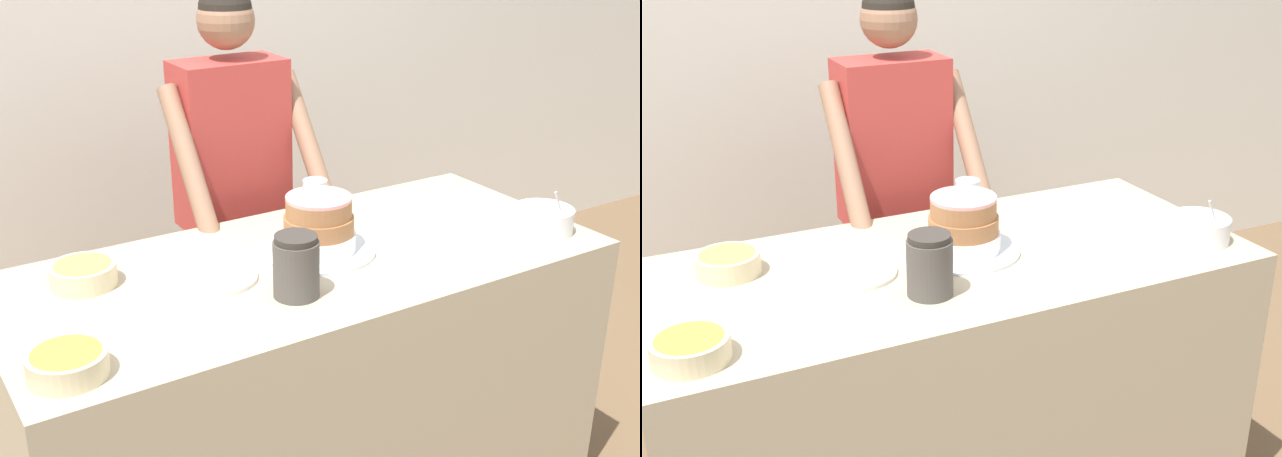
# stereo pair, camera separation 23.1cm
# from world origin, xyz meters

# --- Properties ---
(wall_back) EXTENTS (10.00, 0.05, 2.60)m
(wall_back) POSITION_xyz_m (0.00, 1.88, 1.30)
(wall_back) COLOR silver
(wall_back) RESTS_ON ground_plane
(counter) EXTENTS (1.81, 0.80, 0.92)m
(counter) POSITION_xyz_m (0.00, 0.40, 0.46)
(counter) COLOR tan
(counter) RESTS_ON ground_plane
(person_baker) EXTENTS (0.52, 0.46, 1.66)m
(person_baker) POSITION_xyz_m (0.08, 1.05, 1.00)
(person_baker) COLOR #2D2D38
(person_baker) RESTS_ON ground_plane
(cake) EXTENTS (0.35, 0.35, 0.18)m
(cake) POSITION_xyz_m (0.06, 0.43, 0.99)
(cake) COLOR silver
(cake) RESTS_ON counter
(frosting_bowl_orange) EXTENTS (0.18, 0.18, 0.06)m
(frosting_bowl_orange) POSITION_xyz_m (-0.77, 0.14, 0.95)
(frosting_bowl_orange) COLOR beige
(frosting_bowl_orange) RESTS_ON counter
(frosting_bowl_white) EXTENTS (0.19, 0.19, 0.16)m
(frosting_bowl_white) POSITION_xyz_m (0.76, 0.19, 0.96)
(frosting_bowl_white) COLOR white
(frosting_bowl_white) RESTS_ON counter
(frosting_bowl_yellow) EXTENTS (0.18, 0.18, 0.06)m
(frosting_bowl_yellow) POSITION_xyz_m (-0.61, 0.58, 0.95)
(frosting_bowl_yellow) COLOR beige
(frosting_bowl_yellow) RESTS_ON counter
(drinking_glass) EXTENTS (0.08, 0.08, 0.15)m
(drinking_glass) POSITION_xyz_m (0.18, 0.64, 0.99)
(drinking_glass) COLOR silver
(drinking_glass) RESTS_ON counter
(ceramic_plate) EXTENTS (0.25, 0.25, 0.01)m
(ceramic_plate) POSITION_xyz_m (-0.29, 0.43, 0.92)
(ceramic_plate) COLOR white
(ceramic_plate) RESTS_ON counter
(stoneware_jar) EXTENTS (0.13, 0.13, 0.17)m
(stoneware_jar) POSITION_xyz_m (-0.14, 0.21, 1.00)
(stoneware_jar) COLOR #4C4742
(stoneware_jar) RESTS_ON counter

